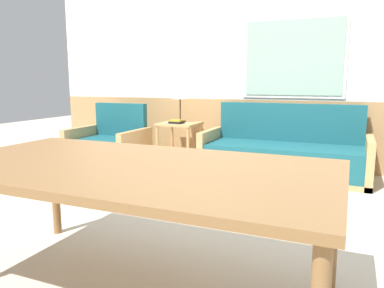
{
  "coord_description": "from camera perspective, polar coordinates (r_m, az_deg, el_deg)",
  "views": [
    {
      "loc": [
        0.76,
        -2.39,
        1.14
      ],
      "look_at": [
        -0.68,
        0.96,
        0.53
      ],
      "focal_mm": 35.0,
      "sensor_mm": 36.0,
      "label": 1
    }
  ],
  "objects": [
    {
      "name": "side_table",
      "position": [
        5.09,
        -1.91,
        2.07
      ],
      "size": [
        0.51,
        0.51,
        0.58
      ],
      "color": "tan",
      "rests_on": "ground_plane"
    },
    {
      "name": "armchair",
      "position": [
        5.25,
        -12.5,
        -0.53
      ],
      "size": [
        0.96,
        0.77,
        0.83
      ],
      "rotation": [
        0.0,
        0.0,
        0.13
      ],
      "color": "tan",
      "rests_on": "ground_plane"
    },
    {
      "name": "dining_table",
      "position": [
        1.95,
        -9.37,
        -4.6
      ],
      "size": [
        2.07,
        1.09,
        0.72
      ],
      "color": "olive",
      "rests_on": "ground_plane"
    },
    {
      "name": "book_stack",
      "position": [
        4.99,
        -2.38,
        3.4
      ],
      "size": [
        0.18,
        0.15,
        0.05
      ],
      "color": "black",
      "rests_on": "side_table"
    },
    {
      "name": "couch",
      "position": [
        4.68,
        13.79,
        -1.67
      ],
      "size": [
        1.95,
        0.78,
        0.86
      ],
      "color": "tan",
      "rests_on": "ground_plane"
    },
    {
      "name": "table_lamp",
      "position": [
        5.14,
        -1.82,
        7.72
      ],
      "size": [
        0.22,
        0.22,
        0.51
      ],
      "color": "#4C3823",
      "rests_on": "side_table"
    },
    {
      "name": "wall_back",
      "position": [
        5.08,
        14.89,
        11.64
      ],
      "size": [
        7.2,
        0.09,
        2.7
      ],
      "color": "tan",
      "rests_on": "ground_plane"
    },
    {
      "name": "ground_plane",
      "position": [
        2.75,
        5.28,
        -14.93
      ],
      "size": [
        16.0,
        16.0,
        0.0
      ],
      "primitive_type": "plane",
      "color": "beige"
    }
  ]
}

